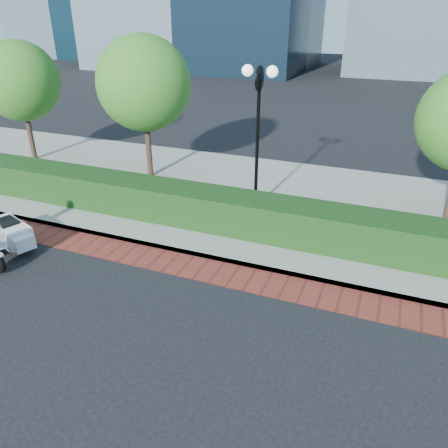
% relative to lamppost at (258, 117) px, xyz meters
% --- Properties ---
extents(ground, '(120.00, 120.00, 0.00)m').
position_rel_lamppost_xyz_m(ground, '(-1.00, -5.20, -2.96)').
color(ground, black).
rests_on(ground, ground).
extents(brick_strip, '(60.00, 1.00, 0.01)m').
position_rel_lamppost_xyz_m(brick_strip, '(-1.00, -3.70, -2.95)').
color(brick_strip, maroon).
rests_on(brick_strip, ground).
extents(sidewalk, '(60.00, 8.00, 0.15)m').
position_rel_lamppost_xyz_m(sidewalk, '(-1.00, 0.80, -2.88)').
color(sidewalk, gray).
rests_on(sidewalk, ground).
extents(hedge_main, '(18.00, 1.20, 1.00)m').
position_rel_lamppost_xyz_m(hedge_main, '(-1.00, -1.60, -2.31)').
color(hedge_main, black).
rests_on(hedge_main, sidewalk).
extents(lamppost, '(1.02, 0.70, 4.21)m').
position_rel_lamppost_xyz_m(lamppost, '(0.00, 0.00, 0.00)').
color(lamppost, black).
rests_on(lamppost, sidewalk).
extents(tree_a, '(3.00, 3.00, 4.58)m').
position_rel_lamppost_xyz_m(tree_a, '(-10.00, 1.30, 0.26)').
color(tree_a, '#332319').
rests_on(tree_a, sidewalk).
extents(tree_b, '(3.20, 3.20, 4.89)m').
position_rel_lamppost_xyz_m(tree_b, '(-4.50, 1.30, 0.48)').
color(tree_b, '#332319').
rests_on(tree_b, sidewalk).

